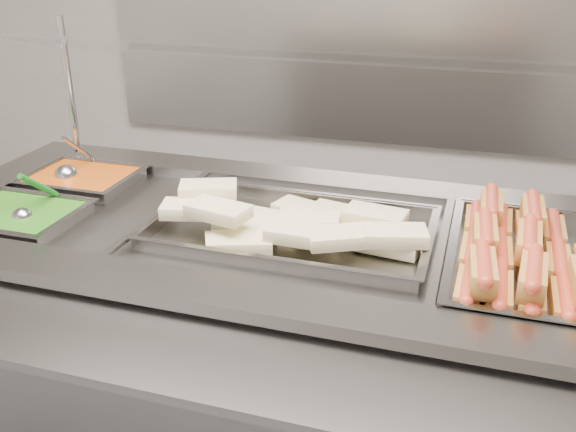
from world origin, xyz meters
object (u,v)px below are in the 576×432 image
(sneeze_guard, at_px, (295,61))
(pan_wraps, at_px, (292,234))
(steam_counter, at_px, (271,367))
(pan_hotdogs, at_px, (527,272))
(ladle, at_px, (67,174))
(serving_spoon, at_px, (26,212))

(sneeze_guard, xyz_separation_m, pan_wraps, (0.06, -0.24, -0.42))
(steam_counter, bearing_deg, sneeze_guard, 88.68)
(pan_hotdogs, bearing_deg, ladle, 172.98)
(sneeze_guard, xyz_separation_m, ladle, (-0.74, -0.08, -0.39))
(steam_counter, height_order, serving_spoon, serving_spoon)
(sneeze_guard, height_order, serving_spoon, sneeze_guard)
(steam_counter, distance_m, pan_wraps, 0.46)
(steam_counter, relative_size, pan_wraps, 2.76)
(pan_hotdogs, xyz_separation_m, serving_spoon, (-1.34, -0.13, 0.06))
(steam_counter, height_order, sneeze_guard, sneeze_guard)
(pan_hotdogs, relative_size, serving_spoon, 3.17)
(pan_wraps, bearing_deg, ladle, 168.73)
(pan_wraps, relative_size, ladle, 3.65)
(pan_wraps, bearing_deg, serving_spoon, -168.81)
(sneeze_guard, relative_size, ladle, 8.78)
(ladle, distance_m, serving_spoon, 0.31)
(steam_counter, height_order, pan_hotdogs, pan_hotdogs)
(pan_hotdogs, height_order, serving_spoon, serving_spoon)
(ladle, bearing_deg, pan_wraps, -11.27)
(ladle, bearing_deg, steam_counter, -12.12)
(pan_wraps, xyz_separation_m, serving_spoon, (-0.73, -0.15, 0.04))
(sneeze_guard, distance_m, pan_hotdogs, 0.84)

